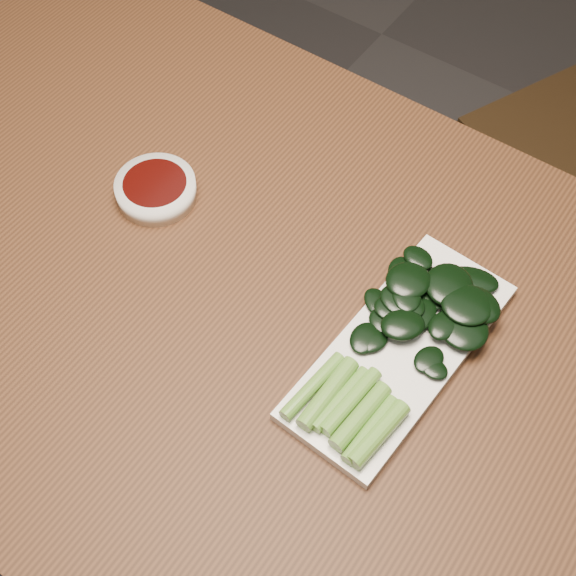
% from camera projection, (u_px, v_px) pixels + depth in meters
% --- Properties ---
extents(ground, '(6.00, 6.00, 0.00)m').
position_uv_depth(ground, '(270.00, 505.00, 1.58)').
color(ground, '#2E2B2B').
rests_on(ground, ground).
extents(table, '(1.40, 0.80, 0.75)m').
position_uv_depth(table, '(260.00, 331.00, 1.02)').
color(table, '#452613').
rests_on(table, ground).
extents(sauce_bowl, '(0.10, 0.10, 0.03)m').
position_uv_depth(sauce_bowl, '(156.00, 189.00, 1.03)').
color(sauce_bowl, white).
rests_on(sauce_bowl, table).
extents(serving_plate, '(0.15, 0.32, 0.01)m').
position_uv_depth(serving_plate, '(399.00, 351.00, 0.91)').
color(serving_plate, white).
rests_on(serving_plate, table).
extents(gai_lan, '(0.17, 0.30, 0.02)m').
position_uv_depth(gai_lan, '(409.00, 332.00, 0.90)').
color(gai_lan, '#609734').
rests_on(gai_lan, serving_plate).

